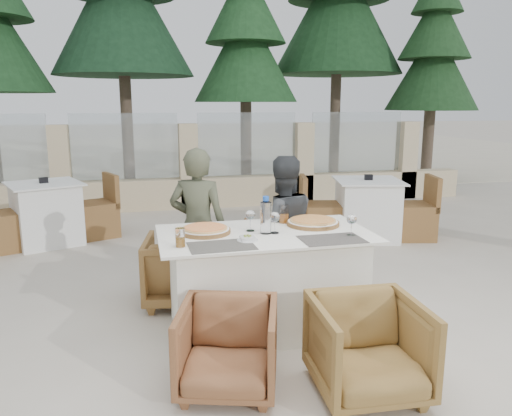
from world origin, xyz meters
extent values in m
plane|color=beige|center=(0.00, 0.00, 0.00)|extent=(80.00, 80.00, 0.00)
cube|color=beige|center=(0.00, 14.00, 0.01)|extent=(30.00, 16.00, 0.01)
cone|color=#193B21|center=(-1.00, 7.50, 3.25)|extent=(2.86, 2.86, 6.50)
cone|color=#214D25|center=(1.50, 7.20, 2.50)|extent=(2.20, 2.20, 5.00)
cone|color=#1A3F1F|center=(3.80, 7.80, 3.40)|extent=(2.99, 2.99, 6.80)
cone|color=#1E4320|center=(5.50, 6.50, 2.25)|extent=(1.98, 1.98, 4.50)
cube|color=#555148|center=(-0.29, -0.23, 0.77)|extent=(0.46, 0.31, 0.00)
cube|color=#514B45|center=(0.51, -0.25, 0.77)|extent=(0.45, 0.30, 0.00)
cylinder|color=#F15220|center=(-0.35, 0.15, 0.79)|extent=(0.50, 0.50, 0.05)
cylinder|color=#C6541B|center=(0.53, 0.20, 0.80)|extent=(0.55, 0.55, 0.05)
cylinder|color=#AFD3E6|center=(0.09, 0.03, 0.91)|extent=(0.09, 0.09, 0.28)
cylinder|color=orange|center=(-0.56, -0.18, 0.84)|extent=(0.07, 0.07, 0.13)
cylinder|color=orange|center=(0.32, 0.32, 0.85)|extent=(0.09, 0.09, 0.15)
imported|color=olive|center=(-0.48, 0.72, 0.30)|extent=(0.75, 0.76, 0.60)
imported|color=brown|center=(0.44, 0.87, 0.33)|extent=(0.93, 0.94, 0.66)
imported|color=brown|center=(-0.34, -0.73, 0.27)|extent=(0.73, 0.75, 0.55)
imported|color=olive|center=(0.47, -0.97, 0.30)|extent=(0.67, 0.69, 0.59)
imported|color=#4B4F39|center=(-0.34, 0.69, 0.68)|extent=(0.59, 0.49, 1.37)
imported|color=#373A3C|center=(0.37, 0.54, 0.65)|extent=(0.65, 0.51, 1.30)
camera|label=1|loc=(-0.82, -3.48, 1.73)|focal=35.00mm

